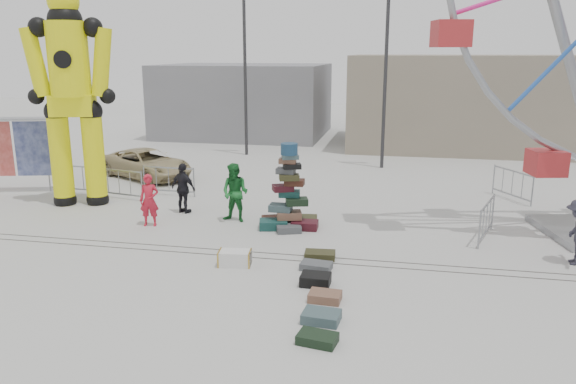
% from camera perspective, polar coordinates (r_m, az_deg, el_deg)
% --- Properties ---
extents(ground, '(90.00, 90.00, 0.00)m').
position_cam_1_polar(ground, '(14.23, -4.88, -7.45)').
color(ground, '#9E9E99').
rests_on(ground, ground).
extents(track_line_near, '(40.00, 0.04, 0.01)m').
position_cam_1_polar(track_line_near, '(14.76, -4.23, -6.60)').
color(track_line_near, '#47443F').
rests_on(track_line_near, ground).
extents(track_line_far, '(40.00, 0.04, 0.01)m').
position_cam_1_polar(track_line_far, '(15.12, -3.82, -6.08)').
color(track_line_far, '#47443F').
rests_on(track_line_far, ground).
extents(building_right, '(12.00, 8.00, 5.00)m').
position_cam_1_polar(building_right, '(32.95, 17.19, 8.79)').
color(building_right, gray).
rests_on(building_right, ground).
extents(building_left, '(10.00, 8.00, 4.40)m').
position_cam_1_polar(building_left, '(36.16, -4.38, 9.32)').
color(building_left, gray).
rests_on(building_left, ground).
extents(lamp_post_right, '(1.41, 0.25, 8.00)m').
position_cam_1_polar(lamp_post_right, '(25.70, 10.11, 12.28)').
color(lamp_post_right, '#2D2D30').
rests_on(lamp_post_right, ground).
extents(lamp_post_left, '(1.41, 0.25, 8.00)m').
position_cam_1_polar(lamp_post_left, '(28.74, -4.21, 12.64)').
color(lamp_post_left, '#2D2D30').
rests_on(lamp_post_left, ground).
extents(suitcase_tower, '(1.86, 1.64, 2.59)m').
position_cam_1_polar(suitcase_tower, '(16.98, 0.09, -1.22)').
color(suitcase_tower, '#164340').
rests_on(suitcase_tower, ground).
extents(crash_test_dummy, '(2.98, 1.34, 7.52)m').
position_cam_1_polar(crash_test_dummy, '(20.40, -21.15, 9.67)').
color(crash_test_dummy, black).
rests_on(crash_test_dummy, ground).
extents(banner_scaffold, '(3.95, 1.64, 2.83)m').
position_cam_1_polar(banner_scaffold, '(23.24, -26.21, 5.05)').
color(banner_scaffold, gray).
rests_on(banner_scaffold, ground).
extents(steamer_trunk, '(0.86, 0.56, 0.38)m').
position_cam_1_polar(steamer_trunk, '(14.20, -5.42, -6.70)').
color(steamer_trunk, silver).
rests_on(steamer_trunk, ground).
extents(row_case_0, '(0.82, 0.54, 0.19)m').
position_cam_1_polar(row_case_0, '(14.63, 3.27, -6.41)').
color(row_case_0, '#36351B').
rests_on(row_case_0, ground).
extents(row_case_1, '(0.80, 0.56, 0.18)m').
position_cam_1_polar(row_case_1, '(13.93, 2.88, -7.51)').
color(row_case_1, '#4F5255').
rests_on(row_case_1, ground).
extents(row_case_2, '(0.69, 0.54, 0.26)m').
position_cam_1_polar(row_case_2, '(13.04, 2.81, -8.88)').
color(row_case_2, black).
rests_on(row_case_2, ground).
extents(row_case_3, '(0.71, 0.52, 0.19)m').
position_cam_1_polar(row_case_3, '(12.29, 3.78, -10.55)').
color(row_case_3, brown).
rests_on(row_case_3, ground).
extents(row_case_4, '(0.78, 0.61, 0.21)m').
position_cam_1_polar(row_case_4, '(11.42, 3.40, -12.53)').
color(row_case_4, '#3F565A').
rests_on(row_case_4, ground).
extents(row_case_5, '(0.79, 0.58, 0.18)m').
position_cam_1_polar(row_case_5, '(10.67, 3.00, -14.64)').
color(row_case_5, black).
rests_on(row_case_5, ground).
extents(barricade_dummy_a, '(2.00, 0.26, 1.10)m').
position_cam_1_polar(barricade_dummy_a, '(22.58, -21.12, 1.24)').
color(barricade_dummy_a, gray).
rests_on(barricade_dummy_a, ground).
extents(barricade_dummy_b, '(1.98, 0.48, 1.10)m').
position_cam_1_polar(barricade_dummy_b, '(21.19, -16.79, 0.79)').
color(barricade_dummy_b, gray).
rests_on(barricade_dummy_b, ground).
extents(barricade_dummy_c, '(2.00, 0.18, 1.10)m').
position_cam_1_polar(barricade_dummy_c, '(21.20, -12.02, 1.10)').
color(barricade_dummy_c, gray).
rests_on(barricade_dummy_c, ground).
extents(barricade_wheel_front, '(0.71, 1.94, 1.10)m').
position_cam_1_polar(barricade_wheel_front, '(16.93, 19.51, -2.72)').
color(barricade_wheel_front, gray).
rests_on(barricade_wheel_front, ground).
extents(barricade_wheel_back, '(1.11, 1.77, 1.10)m').
position_cam_1_polar(barricade_wheel_back, '(21.71, 21.81, 0.69)').
color(barricade_wheel_back, gray).
rests_on(barricade_wheel_back, ground).
extents(pedestrian_red, '(0.65, 0.50, 1.61)m').
position_cam_1_polar(pedestrian_red, '(17.61, -13.92, -0.82)').
color(pedestrian_red, red).
rests_on(pedestrian_red, ground).
extents(pedestrian_green, '(1.02, 0.87, 1.85)m').
position_cam_1_polar(pedestrian_green, '(17.57, -5.39, -0.08)').
color(pedestrian_green, '#196729').
rests_on(pedestrian_green, ground).
extents(pedestrian_black, '(1.06, 0.72, 1.67)m').
position_cam_1_polar(pedestrian_black, '(18.76, -10.57, 0.37)').
color(pedestrian_black, black).
rests_on(pedestrian_black, ground).
extents(parked_suv, '(4.75, 3.78, 1.20)m').
position_cam_1_polar(parked_suv, '(24.44, -14.15, 2.82)').
color(parked_suv, tan).
rests_on(parked_suv, ground).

